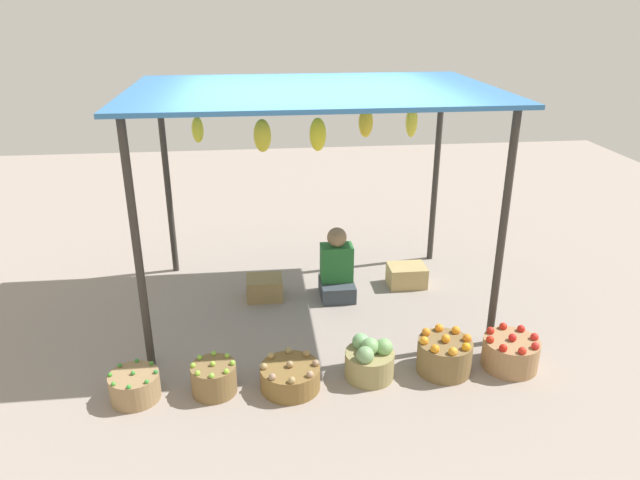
% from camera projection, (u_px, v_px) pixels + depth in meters
% --- Properties ---
extents(ground_plane, '(14.00, 14.00, 0.00)m').
position_uv_depth(ground_plane, '(314.00, 302.00, 6.32)').
color(ground_plane, gray).
extents(market_stall_structure, '(3.41, 2.27, 2.24)m').
position_uv_depth(market_stall_structure, '(313.00, 107.00, 5.54)').
color(market_stall_structure, '#38332D').
rests_on(market_stall_structure, ground).
extents(vendor_person, '(0.36, 0.44, 0.78)m').
position_uv_depth(vendor_person, '(337.00, 270.00, 6.36)').
color(vendor_person, '#373F46').
rests_on(vendor_person, ground).
extents(basket_green_chilies, '(0.40, 0.40, 0.26)m').
position_uv_depth(basket_green_chilies, '(135.00, 386.00, 4.77)').
color(basket_green_chilies, '#997951').
rests_on(basket_green_chilies, ground).
extents(basket_limes, '(0.37, 0.37, 0.29)m').
position_uv_depth(basket_limes, '(214.00, 378.00, 4.84)').
color(basket_limes, brown).
rests_on(basket_limes, ground).
extents(basket_potatoes, '(0.50, 0.50, 0.26)m').
position_uv_depth(basket_potatoes, '(290.00, 376.00, 4.90)').
color(basket_potatoes, brown).
rests_on(basket_potatoes, ground).
extents(basket_cabbages, '(0.42, 0.42, 0.37)m').
position_uv_depth(basket_cabbages, '(370.00, 360.00, 5.03)').
color(basket_cabbages, '#948653').
rests_on(basket_cabbages, ground).
extents(basket_oranges, '(0.47, 0.47, 0.36)m').
position_uv_depth(basket_oranges, '(444.00, 355.00, 5.11)').
color(basket_oranges, brown).
rests_on(basket_oranges, ground).
extents(basket_red_tomatoes, '(0.49, 0.49, 0.33)m').
position_uv_depth(basket_red_tomatoes, '(510.00, 352.00, 5.18)').
color(basket_red_tomatoes, '#A17950').
rests_on(basket_red_tomatoes, ground).
extents(wooden_crate_near_vendor, '(0.38, 0.31, 0.23)m').
position_uv_depth(wooden_crate_near_vendor, '(265.00, 288.00, 6.38)').
color(wooden_crate_near_vendor, olive).
rests_on(wooden_crate_near_vendor, ground).
extents(wooden_crate_stacked_rear, '(0.42, 0.31, 0.24)m').
position_uv_depth(wooden_crate_stacked_rear, '(407.00, 275.00, 6.66)').
color(wooden_crate_stacked_rear, tan).
rests_on(wooden_crate_stacked_rear, ground).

